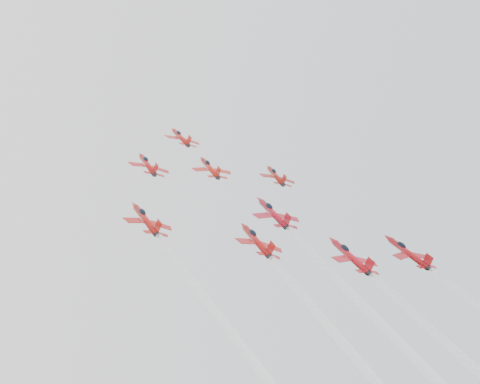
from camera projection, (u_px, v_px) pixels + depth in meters
jet_lead at (181, 137)px, 159.49m from camera, size 9.13×11.20×8.63m
jet_row2_left at (147, 164)px, 133.11m from camera, size 8.78×10.78×8.30m
jet_row2_center at (210, 168)px, 144.64m from camera, size 9.14×11.21×8.64m
jet_row2_right at (275, 176)px, 155.74m from camera, size 9.18×11.27×8.68m
jet_center at (443, 380)px, 90.65m from camera, size 10.32×90.47×68.84m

